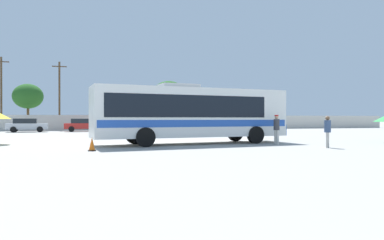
{
  "coord_description": "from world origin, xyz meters",
  "views": [
    {
      "loc": [
        -5.73,
        -20.94,
        1.5
      ],
      "look_at": [
        1.3,
        2.96,
        1.4
      ],
      "focal_mm": 32.87,
      "sensor_mm": 36.0,
      "label": 1
    }
  ],
  "objects_px": {
    "attendant_by_bus_door": "(277,127)",
    "coach_bus_white_blue": "(190,112)",
    "utility_pole_near": "(1,92)",
    "traffic_cone_on_apron": "(92,144)",
    "passenger_waiting_on_apron": "(328,130)",
    "utility_pole_far": "(59,95)",
    "roadside_tree_left": "(28,96)",
    "parked_car_second_red": "(83,125)",
    "parked_car_leftmost_silver": "(27,125)",
    "roadside_tree_midright": "(169,96)",
    "roadside_tree_midleft": "(106,104)"
  },
  "relations": [
    {
      "from": "coach_bus_white_blue",
      "to": "passenger_waiting_on_apron",
      "type": "bearing_deg",
      "value": -37.69
    },
    {
      "from": "coach_bus_white_blue",
      "to": "utility_pole_far",
      "type": "relative_size",
      "value": 1.34
    },
    {
      "from": "coach_bus_white_blue",
      "to": "traffic_cone_on_apron",
      "type": "distance_m",
      "value": 6.59
    },
    {
      "from": "utility_pole_far",
      "to": "attendant_by_bus_door",
      "type": "bearing_deg",
      "value": -64.63
    },
    {
      "from": "attendant_by_bus_door",
      "to": "roadside_tree_left",
      "type": "relative_size",
      "value": 0.29
    },
    {
      "from": "coach_bus_white_blue",
      "to": "utility_pole_near",
      "type": "relative_size",
      "value": 1.28
    },
    {
      "from": "parked_car_second_red",
      "to": "roadside_tree_midright",
      "type": "bearing_deg",
      "value": 35.14
    },
    {
      "from": "parked_car_leftmost_silver",
      "to": "utility_pole_near",
      "type": "bearing_deg",
      "value": 121.25
    },
    {
      "from": "attendant_by_bus_door",
      "to": "utility_pole_far",
      "type": "relative_size",
      "value": 0.19
    },
    {
      "from": "attendant_by_bus_door",
      "to": "roadside_tree_midright",
      "type": "distance_m",
      "value": 33.03
    },
    {
      "from": "attendant_by_bus_door",
      "to": "coach_bus_white_blue",
      "type": "bearing_deg",
      "value": 161.3
    },
    {
      "from": "roadside_tree_midleft",
      "to": "traffic_cone_on_apron",
      "type": "xyz_separation_m",
      "value": [
        -2.16,
        -35.09,
        -3.27
      ]
    },
    {
      "from": "utility_pole_near",
      "to": "coach_bus_white_blue",
      "type": "bearing_deg",
      "value": -60.72
    },
    {
      "from": "passenger_waiting_on_apron",
      "to": "parked_car_leftmost_silver",
      "type": "distance_m",
      "value": 32.92
    },
    {
      "from": "coach_bus_white_blue",
      "to": "passenger_waiting_on_apron",
      "type": "height_order",
      "value": "coach_bus_white_blue"
    },
    {
      "from": "passenger_waiting_on_apron",
      "to": "roadside_tree_left",
      "type": "height_order",
      "value": "roadside_tree_left"
    },
    {
      "from": "attendant_by_bus_door",
      "to": "traffic_cone_on_apron",
      "type": "xyz_separation_m",
      "value": [
        -10.42,
        -1.43,
        -0.67
      ]
    },
    {
      "from": "parked_car_second_red",
      "to": "roadside_tree_left",
      "type": "xyz_separation_m",
      "value": [
        -6.95,
        7.24,
        3.6
      ]
    },
    {
      "from": "utility_pole_far",
      "to": "roadside_tree_left",
      "type": "height_order",
      "value": "utility_pole_far"
    },
    {
      "from": "parked_car_leftmost_silver",
      "to": "utility_pole_far",
      "type": "distance_m",
      "value": 7.46
    },
    {
      "from": "roadside_tree_left",
      "to": "traffic_cone_on_apron",
      "type": "xyz_separation_m",
      "value": [
        7.76,
        -32.94,
        -4.08
      ]
    },
    {
      "from": "coach_bus_white_blue",
      "to": "roadside_tree_midright",
      "type": "bearing_deg",
      "value": 79.68
    },
    {
      "from": "coach_bus_white_blue",
      "to": "attendant_by_bus_door",
      "type": "height_order",
      "value": "coach_bus_white_blue"
    },
    {
      "from": "parked_car_second_red",
      "to": "coach_bus_white_blue",
      "type": "bearing_deg",
      "value": -74.14
    },
    {
      "from": "coach_bus_white_blue",
      "to": "utility_pole_near",
      "type": "height_order",
      "value": "utility_pole_near"
    },
    {
      "from": "parked_car_leftmost_silver",
      "to": "roadside_tree_midleft",
      "type": "xyz_separation_m",
      "value": [
        8.94,
        9.38,
        2.79
      ]
    },
    {
      "from": "attendant_by_bus_door",
      "to": "roadside_tree_midright",
      "type": "relative_size",
      "value": 0.24
    },
    {
      "from": "passenger_waiting_on_apron",
      "to": "utility_pole_near",
      "type": "distance_m",
      "value": 40.73
    },
    {
      "from": "attendant_by_bus_door",
      "to": "passenger_waiting_on_apron",
      "type": "height_order",
      "value": "attendant_by_bus_door"
    },
    {
      "from": "roadside_tree_midleft",
      "to": "parked_car_leftmost_silver",
      "type": "bearing_deg",
      "value": -133.62
    },
    {
      "from": "roadside_tree_left",
      "to": "traffic_cone_on_apron",
      "type": "relative_size",
      "value": 9.41
    },
    {
      "from": "passenger_waiting_on_apron",
      "to": "traffic_cone_on_apron",
      "type": "bearing_deg",
      "value": 172.25
    },
    {
      "from": "utility_pole_far",
      "to": "roadside_tree_left",
      "type": "bearing_deg",
      "value": 158.74
    },
    {
      "from": "traffic_cone_on_apron",
      "to": "roadside_tree_midleft",
      "type": "bearing_deg",
      "value": 86.47
    },
    {
      "from": "parked_car_leftmost_silver",
      "to": "roadside_tree_left",
      "type": "relative_size",
      "value": 0.72
    },
    {
      "from": "passenger_waiting_on_apron",
      "to": "traffic_cone_on_apron",
      "type": "distance_m",
      "value": 11.75
    },
    {
      "from": "coach_bus_white_blue",
      "to": "roadside_tree_midright",
      "type": "height_order",
      "value": "roadside_tree_midright"
    },
    {
      "from": "parked_car_second_red",
      "to": "utility_pole_far",
      "type": "distance_m",
      "value": 7.48
    },
    {
      "from": "parked_car_leftmost_silver",
      "to": "roadside_tree_left",
      "type": "bearing_deg",
      "value": 97.73
    },
    {
      "from": "passenger_waiting_on_apron",
      "to": "parked_car_second_red",
      "type": "bearing_deg",
      "value": 114.5
    },
    {
      "from": "coach_bus_white_blue",
      "to": "roadside_tree_midright",
      "type": "distance_m",
      "value": 31.82
    },
    {
      "from": "coach_bus_white_blue",
      "to": "roadside_tree_left",
      "type": "height_order",
      "value": "roadside_tree_left"
    },
    {
      "from": "coach_bus_white_blue",
      "to": "attendant_by_bus_door",
      "type": "bearing_deg",
      "value": -18.7
    },
    {
      "from": "coach_bus_white_blue",
      "to": "passenger_waiting_on_apron",
      "type": "relative_size",
      "value": 7.28
    },
    {
      "from": "roadside_tree_left",
      "to": "roadside_tree_midright",
      "type": "relative_size",
      "value": 0.85
    },
    {
      "from": "utility_pole_near",
      "to": "traffic_cone_on_apron",
      "type": "bearing_deg",
      "value": -71.59
    },
    {
      "from": "parked_car_leftmost_silver",
      "to": "traffic_cone_on_apron",
      "type": "height_order",
      "value": "parked_car_leftmost_silver"
    },
    {
      "from": "attendant_by_bus_door",
      "to": "roadside_tree_left",
      "type": "bearing_deg",
      "value": 119.98
    },
    {
      "from": "roadside_tree_midleft",
      "to": "utility_pole_near",
      "type": "bearing_deg",
      "value": -167.49
    },
    {
      "from": "traffic_cone_on_apron",
      "to": "utility_pole_near",
      "type": "bearing_deg",
      "value": 108.41
    }
  ]
}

